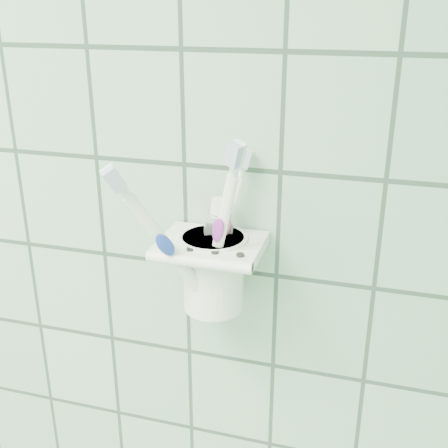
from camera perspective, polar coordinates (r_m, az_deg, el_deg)
name	(u,v)px	position (r m, az deg, el deg)	size (l,w,h in m)	color
holder_bracket	(212,247)	(0.65, -1.28, -2.31)	(0.12, 0.10, 0.04)	white
cup	(213,269)	(0.67, -1.09, -4.61)	(0.08, 0.08, 0.09)	white
toothbrush_pink	(213,222)	(0.62, -1.09, 0.17)	(0.09, 0.08, 0.21)	white
toothbrush_blue	(201,229)	(0.64, -2.33, -0.47)	(0.05, 0.05, 0.19)	white
toothbrush_orange	(204,218)	(0.63, -2.04, 0.61)	(0.06, 0.05, 0.22)	white
toothpaste_tube	(210,241)	(0.66, -1.41, -1.77)	(0.04, 0.04, 0.13)	silver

